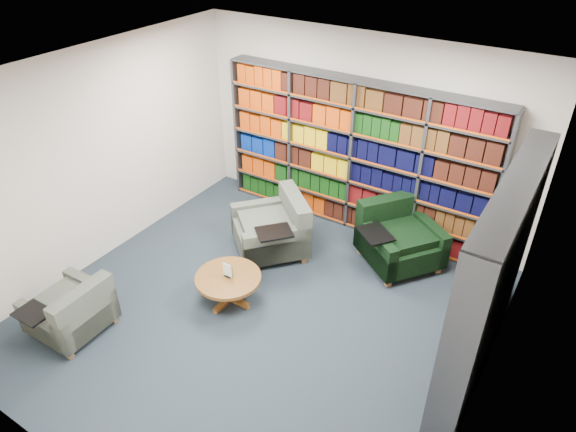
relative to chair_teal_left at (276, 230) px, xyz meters
The scene contains 7 objects.
room_shell 1.66m from the chair_teal_left, 64.79° to the right, with size 5.02×5.02×2.82m.
bookshelf_back 1.51m from the chair_teal_left, 65.34° to the left, with size 4.00×0.28×2.20m.
bookshelf_right 3.04m from the chair_teal_left, 10.90° to the right, with size 0.28×2.50×2.20m.
chair_teal_left is the anchor object (origin of this frame).
chair_green_right 1.64m from the chair_teal_left, 25.09° to the left, with size 1.28×1.29×0.83m.
chair_teal_front 2.75m from the chair_teal_left, 112.67° to the right, with size 0.79×0.91×0.70m.
coffee_table 1.20m from the chair_teal_left, 85.54° to the right, with size 0.80×0.80×0.56m.
Camera 1 is at (2.72, -3.69, 4.31)m, focal length 32.00 mm.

